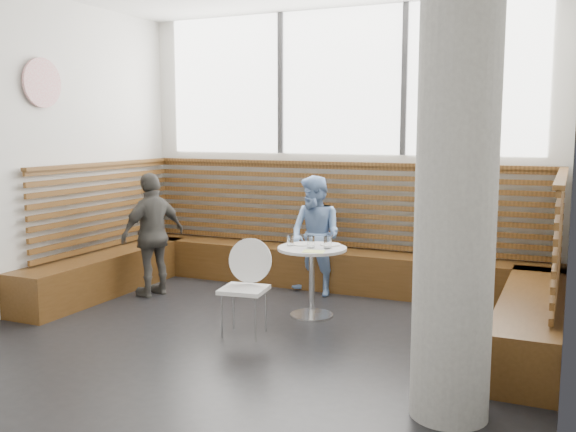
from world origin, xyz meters
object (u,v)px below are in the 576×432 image
at_px(adult_man, 455,240).
at_px(child_left, 153,234).
at_px(child_back, 316,236).
at_px(concrete_column, 457,168).
at_px(cafe_table, 312,267).
at_px(cafe_chair, 247,279).

height_order(adult_man, child_left, adult_man).
relative_size(adult_man, child_back, 1.32).
bearing_deg(concrete_column, adult_man, 99.05).
bearing_deg(concrete_column, child_left, 153.81).
height_order(concrete_column, cafe_table, concrete_column).
xyz_separation_m(adult_man, child_left, (-3.29, 0.13, -0.19)).
bearing_deg(cafe_chair, concrete_column, -33.52).
bearing_deg(cafe_chair, cafe_table, 57.59).
xyz_separation_m(child_back, child_left, (-1.63, -0.75, 0.02)).
relative_size(adult_man, child_left, 1.28).
relative_size(concrete_column, adult_man, 1.83).
height_order(child_back, child_left, child_left).
bearing_deg(cafe_table, cafe_chair, -115.11).
xyz_separation_m(cafe_chair, adult_man, (1.71, 0.64, 0.38)).
distance_m(cafe_table, child_back, 0.87).
height_order(cafe_chair, child_back, child_back).
xyz_separation_m(cafe_table, child_back, (-0.28, 0.80, 0.17)).
xyz_separation_m(cafe_table, cafe_chair, (-0.34, -0.72, 0.00)).
height_order(concrete_column, child_left, concrete_column).
bearing_deg(adult_man, cafe_table, 76.65).
xyz_separation_m(cafe_table, adult_man, (1.38, -0.08, 0.38)).
distance_m(cafe_chair, child_back, 1.53).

